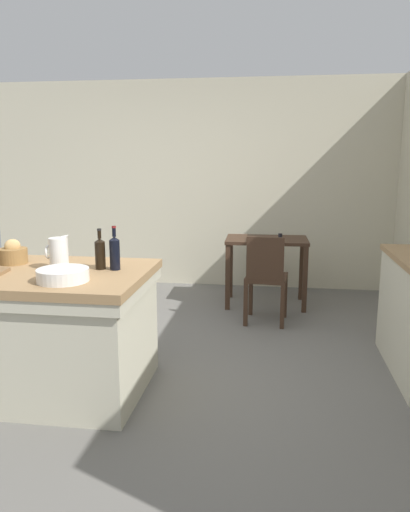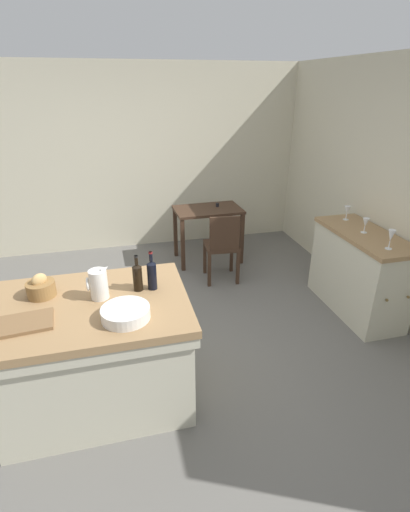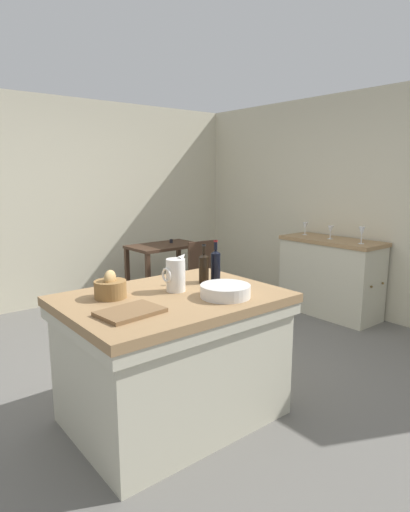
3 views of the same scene
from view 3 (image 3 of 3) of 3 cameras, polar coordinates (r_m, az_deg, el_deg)
ground_plane at (r=3.83m, az=-3.21°, el=-14.82°), size 6.76×6.76×0.00m
wall_back at (r=5.78m, az=-18.73°, el=6.78°), size 5.32×0.12×2.60m
wall_right at (r=5.40m, az=19.77°, el=6.46°), size 0.12×5.20×2.60m
island_table at (r=2.96m, az=-4.30°, el=-12.75°), size 1.41×1.04×0.88m
side_cabinet at (r=5.29m, az=16.39°, el=-2.66°), size 0.52×1.21×0.91m
writing_desk at (r=5.56m, az=-5.46°, el=0.25°), size 0.91×0.58×0.81m
wooden_chair at (r=5.07m, az=-1.17°, el=-2.43°), size 0.43×0.43×0.90m
pitcher at (r=2.88m, az=-3.97°, el=-2.51°), size 0.17×0.13×0.26m
wash_bowl at (r=2.76m, az=2.74°, el=-4.68°), size 0.33×0.33×0.08m
bread_basket at (r=2.80m, az=-12.55°, el=-4.17°), size 0.20×0.20×0.18m
cutting_board at (r=2.48m, az=-9.96°, el=-7.38°), size 0.38×0.28×0.02m
wine_bottle_dark at (r=3.15m, az=1.43°, el=-1.16°), size 0.07×0.07×0.31m
wine_bottle_amber at (r=3.09m, az=-0.16°, el=-1.56°), size 0.07×0.07×0.29m
wine_glass_far_left at (r=4.93m, az=20.24°, el=3.02°), size 0.07×0.07×0.19m
wine_glass_left at (r=5.19m, az=16.44°, el=3.37°), size 0.07×0.07×0.16m
wine_glass_middle at (r=5.46m, az=13.26°, el=3.90°), size 0.07×0.07×0.16m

